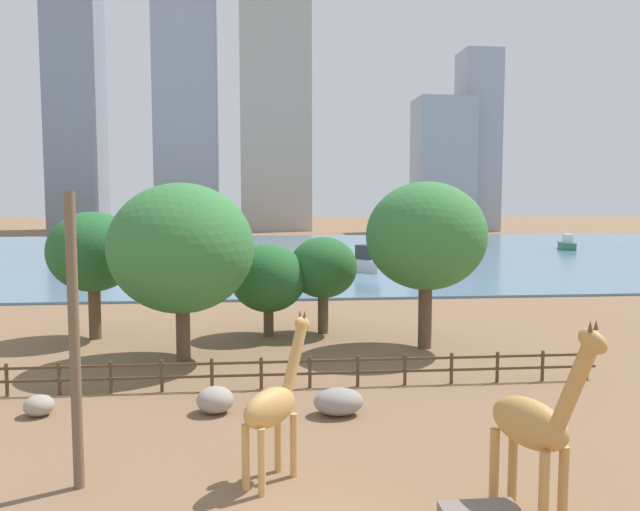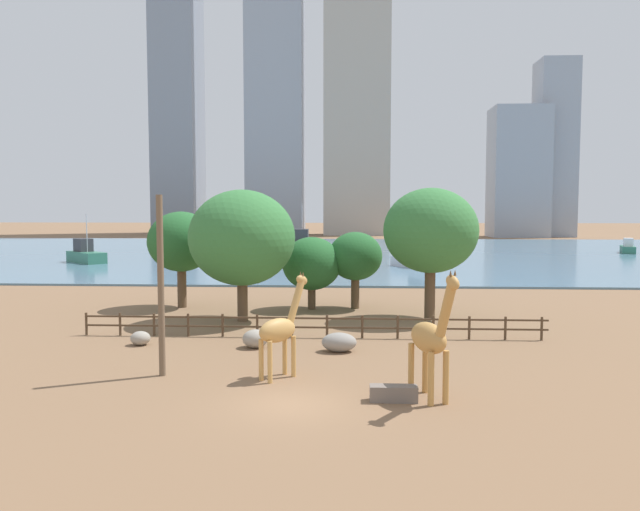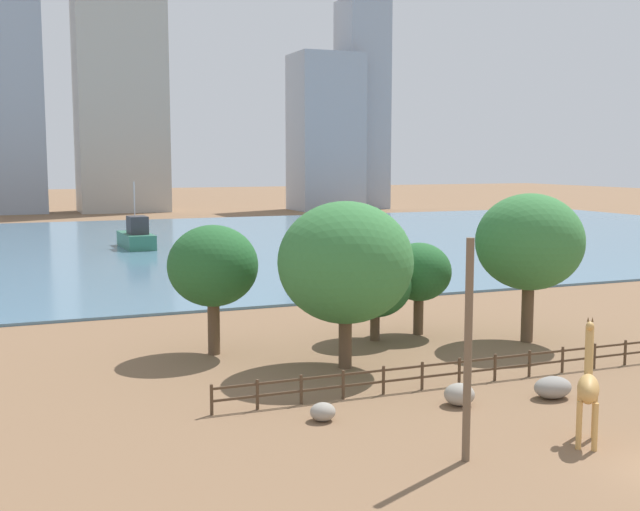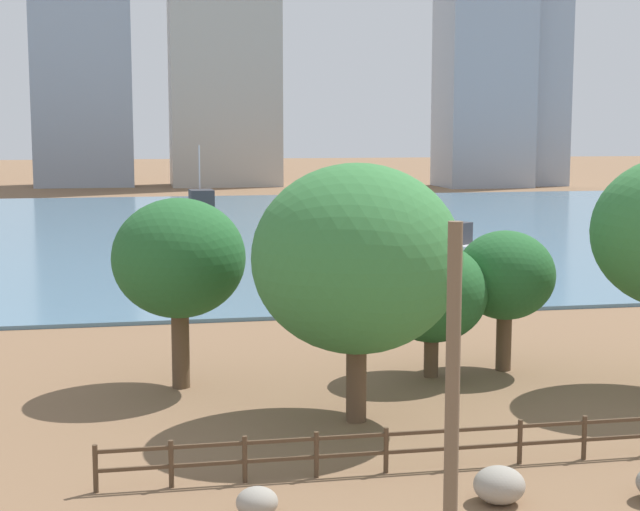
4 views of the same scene
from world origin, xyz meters
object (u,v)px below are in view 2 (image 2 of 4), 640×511
boulder_by_pole (255,339)px  giraffe_tall (431,338)px  boulder_near_fence (140,338)px  tree_center_broad (181,242)px  boat_barge (302,245)px  boat_sailboat (416,259)px  boulder_small (339,342)px  feeding_trough (394,393)px  boat_tug (628,248)px  utility_pole (161,286)px  tree_left_small (431,231)px  tree_right_tall (242,238)px  giraffe_companion (280,329)px  tree_left_large (312,264)px  boat_ferry (86,254)px  tree_right_small (355,257)px

boulder_by_pole → giraffe_tall: bearing=-46.5°
boulder_near_fence → tree_center_broad: tree_center_broad is taller
boulder_near_fence → boat_barge: size_ratio=0.12×
boat_sailboat → boat_barge: (-15.60, 23.14, 0.35)m
boulder_small → feeding_trough: bearing=-74.3°
boulder_small → boat_tug: size_ratio=0.31×
feeding_trough → boulder_small: bearing=105.7°
utility_pole → giraffe_tall: bearing=-14.5°
boulder_by_pole → tree_left_small: bearing=41.7°
tree_right_tall → boat_tug: (50.26, 60.90, -4.38)m
giraffe_companion → tree_right_tall: 14.22m
boulder_by_pole → boat_sailboat: (12.55, 42.82, 0.66)m
utility_pole → tree_left_small: (13.31, 14.59, 1.86)m
tree_right_tall → boat_barge: tree_right_tall is taller
boulder_by_pole → giraffe_companion: bearing=-70.7°
boulder_by_pole → boat_barge: 66.04m
boulder_by_pole → boulder_small: (4.39, -0.64, 0.01)m
boulder_by_pole → tree_center_broad: 15.50m
tree_left_large → boat_ferry: bearing=132.7°
boat_sailboat → boat_tug: boat_sailboat is taller
boat_tug → tree_right_small: bearing=160.7°
tree_left_large → tree_center_broad: size_ratio=0.74×
giraffe_tall → tree_right_tall: tree_right_tall is taller
boat_barge → tree_left_large: bearing=-176.0°
tree_right_small → tree_left_small: bearing=-39.9°
tree_right_tall → boat_ferry: size_ratio=1.24×
feeding_trough → boat_ferry: boat_ferry is taller
boulder_near_fence → tree_left_large: (8.31, 12.33, 2.91)m
giraffe_tall → boat_ferry: bearing=-168.3°
boulder_small → boat_ferry: bearing=125.5°
boulder_near_fence → boat_sailboat: bearing=66.2°
boulder_near_fence → boulder_small: boulder_small is taller
boulder_by_pole → boat_tug: size_ratio=0.23×
feeding_trough → boulder_near_fence: bearing=145.1°
giraffe_companion → boat_ferry: (-31.69, 52.77, -0.86)m
tree_right_tall → boat_tug: 79.09m
giraffe_tall → boulder_small: (-3.64, 7.83, -1.90)m
utility_pole → boat_tug: bearing=55.2°
boat_sailboat → tree_left_small: bearing=138.0°
boulder_near_fence → boat_ferry: (-23.49, 46.80, 0.88)m
feeding_trough → boat_ferry: bearing=123.1°
tree_right_tall → boat_barge: size_ratio=0.98×
boulder_by_pole → boat_ferry: (-29.70, 47.10, 0.77)m
boulder_near_fence → tree_right_tall: (4.19, 7.28, 5.00)m
tree_left_small → boat_tug: bearing=57.3°
tree_right_small → tree_left_large: bearing=-171.5°
feeding_trough → giraffe_companion: bearing=147.2°
tree_right_small → boat_sailboat: 30.72m
boulder_by_pole → tree_right_small: bearing=68.2°
tree_right_tall → tree_left_small: bearing=6.8°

